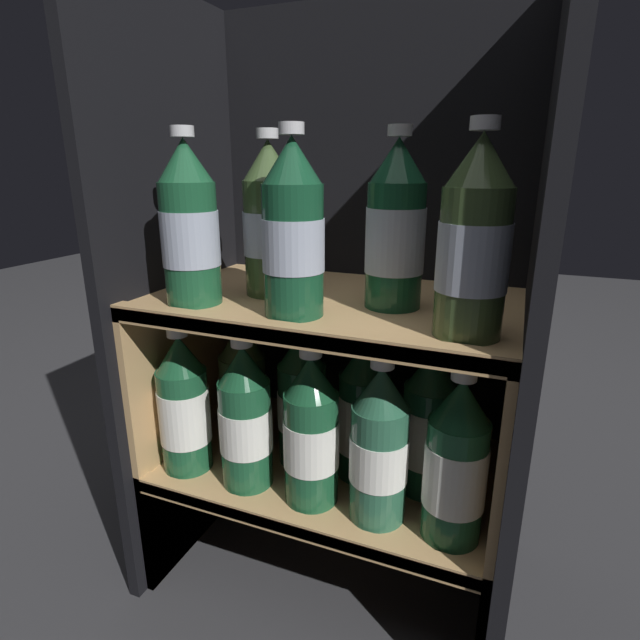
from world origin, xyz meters
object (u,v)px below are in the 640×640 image
bottle_upper_back_1 (395,230)px  bottle_lower_front_1 (245,420)px  bottle_upper_front_2 (474,244)px  bottle_upper_front_1 (293,234)px  bottle_lower_front_2 (311,434)px  bottle_lower_back_3 (429,425)px  bottle_lower_front_3 (379,448)px  bottle_upper_back_0 (270,223)px  bottle_lower_back_1 (302,401)px  bottle_lower_back_2 (363,413)px  bottle_lower_back_0 (243,390)px  bottle_lower_front_4 (456,465)px  bottle_lower_front_0 (184,407)px  bottle_upper_front_0 (190,228)px

bottle_upper_back_1 → bottle_lower_front_1: (-0.19, -0.09, -0.28)m
bottle_upper_front_2 → bottle_upper_front_1: bearing=180.0°
bottle_lower_front_1 → bottle_lower_front_2: 0.11m
bottle_upper_back_1 → bottle_lower_back_3: bearing=0.0°
bottle_lower_front_2 → bottle_lower_front_3: same height
bottle_lower_front_1 → bottle_lower_front_2: size_ratio=1.00×
bottle_upper_front_2 → bottle_upper_back_0: size_ratio=1.00×
bottle_upper_front_2 → bottle_lower_front_1: bottle_upper_front_2 is taller
bottle_lower_front_1 → bottle_lower_back_3: 0.27m
bottle_upper_back_1 → bottle_lower_back_1: bearing=180.0°
bottle_upper_front_2 → bottle_lower_front_1: bearing=180.0°
bottle_lower_front_2 → bottle_lower_back_2: same height
bottle_lower_front_3 → bottle_lower_back_3: bearing=60.1°
bottle_lower_front_3 → bottle_lower_back_1: size_ratio=1.00×
bottle_upper_back_0 → bottle_lower_front_3: (0.20, -0.09, -0.28)m
bottle_upper_front_2 → bottle_lower_front_2: 0.34m
bottle_upper_back_1 → bottle_lower_front_2: bottle_upper_back_1 is taller
bottle_upper_back_1 → bottle_lower_back_0: bearing=180.0°
bottle_lower_front_1 → bottle_lower_front_4: bearing=0.0°
bottle_lower_front_3 → bottle_lower_front_4: (0.10, 0.00, -0.00)m
bottle_lower_front_1 → bottle_lower_back_2: bearing=29.3°
bottle_lower_front_1 → bottle_lower_front_2: bearing=0.0°
bottle_upper_front_2 → bottle_upper_back_0: (-0.30, 0.09, 0.00)m
bottle_upper_front_1 → bottle_lower_front_2: bearing=-0.0°
bottle_lower_back_3 → bottle_upper_back_0: bearing=180.0°
bottle_lower_front_1 → bottle_lower_front_2: same height
bottle_lower_front_0 → bottle_lower_front_3: 0.32m
bottle_upper_back_0 → bottle_upper_back_1: (0.19, 0.00, -0.00)m
bottle_upper_front_1 → bottle_upper_back_1: 0.14m
bottle_lower_front_4 → bottle_upper_front_2: bearing=180.0°
bottle_lower_front_0 → bottle_lower_back_1: same height
bottle_upper_front_1 → bottle_lower_front_0: 0.34m
bottle_lower_back_2 → bottle_lower_front_3: bearing=-60.5°
bottle_upper_front_0 → bottle_upper_front_2: size_ratio=1.00×
bottle_upper_front_0 → bottle_upper_front_1: size_ratio=1.00×
bottle_lower_back_0 → bottle_upper_front_0: bearing=-101.7°
bottle_upper_front_2 → bottle_lower_back_1: bottle_upper_front_2 is taller
bottle_upper_front_1 → bottle_lower_back_0: bearing=147.8°
bottle_lower_front_2 → bottle_lower_back_3: bearing=30.4°
bottle_upper_front_2 → bottle_lower_front_3: (-0.10, 0.00, -0.28)m
bottle_lower_front_0 → bottle_lower_front_1: 0.11m
bottle_lower_front_3 → bottle_lower_front_1: bearing=180.0°
bottle_upper_back_0 → bottle_lower_front_4: size_ratio=1.00×
bottle_upper_front_2 → bottle_lower_back_2: 0.33m
bottle_lower_back_0 → bottle_lower_back_2: same height
bottle_upper_front_0 → bottle_lower_back_2: bottle_upper_front_0 is taller
bottle_upper_front_1 → bottle_lower_back_3: bottle_upper_front_1 is taller
bottle_upper_front_1 → bottle_lower_back_1: bearing=109.0°
bottle_upper_back_0 → bottle_lower_back_2: bearing=0.0°
bottle_lower_back_0 → bottle_lower_back_1: same height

